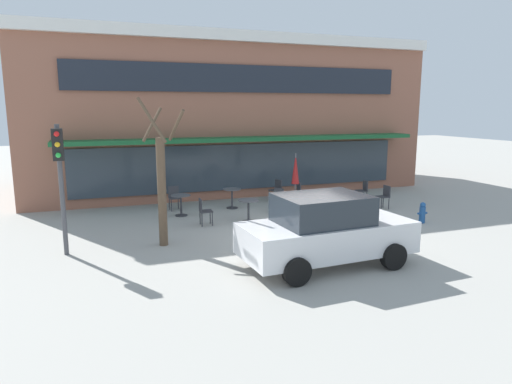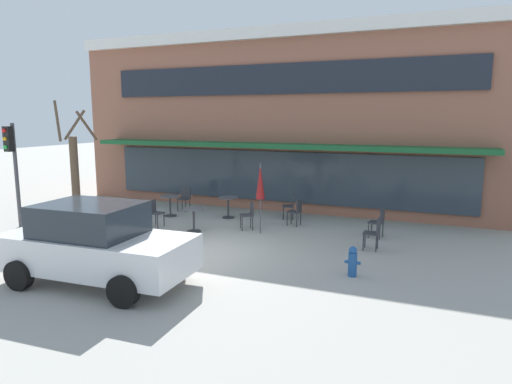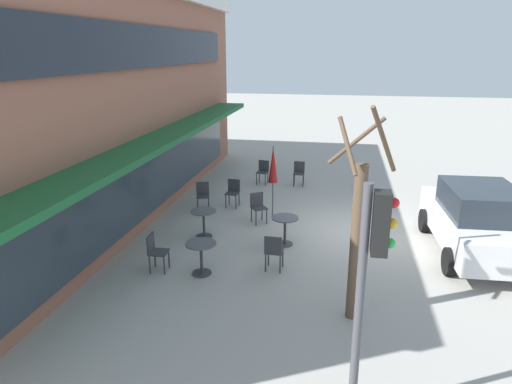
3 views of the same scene
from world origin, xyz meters
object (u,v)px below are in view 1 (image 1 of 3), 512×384
(cafe_chair_1, at_px, (384,195))
(cafe_chair_6, at_px, (277,198))
(cafe_chair_5, at_px, (204,210))
(parked_sedan, at_px, (326,230))
(cafe_table_streetside, at_px, (181,202))
(cafe_chair_2, at_px, (174,196))
(patio_umbrella_green_folded, at_px, (295,169))
(street_tree, at_px, (162,184))
(cafe_table_near_wall, at_px, (232,195))
(cafe_chair_3, at_px, (276,189))
(cafe_table_by_tree, at_px, (248,207))
(cafe_chair_0, at_px, (296,191))
(fire_hydrant, at_px, (422,213))
(cafe_chair_4, at_px, (363,189))
(traffic_light_pole, at_px, (60,168))

(cafe_chair_1, height_order, cafe_chair_6, same)
(cafe_chair_5, height_order, parked_sedan, parked_sedan)
(cafe_table_streetside, bearing_deg, cafe_chair_2, 92.66)
(patio_umbrella_green_folded, xyz_separation_m, street_tree, (-5.12, -2.32, 0.11))
(cafe_table_near_wall, relative_size, cafe_chair_2, 0.85)
(parked_sedan, bearing_deg, cafe_chair_3, 76.15)
(cafe_table_by_tree, height_order, cafe_chair_0, cafe_chair_0)
(parked_sedan, height_order, fire_hydrant, parked_sedan)
(cafe_table_by_tree, bearing_deg, street_tree, -151.44)
(cafe_table_near_wall, distance_m, cafe_table_by_tree, 2.23)
(cafe_chair_0, bearing_deg, cafe_table_streetside, -175.36)
(cafe_table_by_tree, bearing_deg, cafe_table_near_wall, 87.32)
(cafe_chair_2, relative_size, parked_sedan, 0.21)
(cafe_chair_2, bearing_deg, cafe_table_near_wall, -13.22)
(cafe_chair_1, relative_size, cafe_chair_5, 1.00)
(cafe_chair_4, bearing_deg, cafe_chair_2, 170.94)
(cafe_table_by_tree, distance_m, cafe_chair_1, 5.55)
(cafe_chair_5, bearing_deg, cafe_table_streetside, 105.66)
(cafe_chair_4, bearing_deg, cafe_table_streetside, 179.04)
(cafe_chair_0, relative_size, fire_hydrant, 1.26)
(cafe_chair_0, distance_m, street_tree, 7.02)
(cafe_chair_6, bearing_deg, street_tree, -149.71)
(cafe_chair_0, xyz_separation_m, parked_sedan, (-2.38, -6.75, 0.35))
(cafe_chair_3, height_order, street_tree, street_tree)
(patio_umbrella_green_folded, height_order, cafe_chair_4, patio_umbrella_green_folded)
(cafe_table_near_wall, height_order, cafe_chair_1, cafe_chair_1)
(parked_sedan, relative_size, fire_hydrant, 6.08)
(cafe_table_streetside, xyz_separation_m, cafe_chair_6, (3.44, -0.67, 0.01))
(cafe_chair_5, bearing_deg, street_tree, -131.94)
(cafe_table_by_tree, height_order, parked_sedan, parked_sedan)
(cafe_chair_3, height_order, fire_hydrant, cafe_chair_3)
(cafe_chair_0, bearing_deg, cafe_chair_3, 120.10)
(cafe_chair_2, relative_size, fire_hydrant, 1.26)
(cafe_table_near_wall, relative_size, cafe_chair_1, 0.85)
(cafe_chair_6, height_order, parked_sedan, parked_sedan)
(cafe_table_by_tree, xyz_separation_m, cafe_chair_2, (-2.02, 2.73, 0.01))
(cafe_chair_2, bearing_deg, street_tree, -103.76)
(cafe_chair_5, distance_m, cafe_chair_6, 3.13)
(cafe_table_by_tree, xyz_separation_m, cafe_chair_1, (5.54, 0.17, 0.01))
(cafe_chair_4, height_order, street_tree, street_tree)
(cafe_table_streetside, distance_m, cafe_chair_3, 4.38)
(cafe_chair_2, distance_m, fire_hydrant, 8.89)
(street_tree, bearing_deg, cafe_chair_2, 76.24)
(cafe_table_streetside, xyz_separation_m, fire_hydrant, (7.40, -3.77, -0.16))
(cafe_chair_1, height_order, cafe_chair_4, same)
(cafe_table_streetside, relative_size, cafe_chair_3, 0.85)
(street_tree, bearing_deg, traffic_light_pole, -178.61)
(patio_umbrella_green_folded, distance_m, cafe_chair_0, 1.92)
(patio_umbrella_green_folded, relative_size, fire_hydrant, 3.12)
(cafe_chair_1, distance_m, cafe_chair_5, 7.07)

